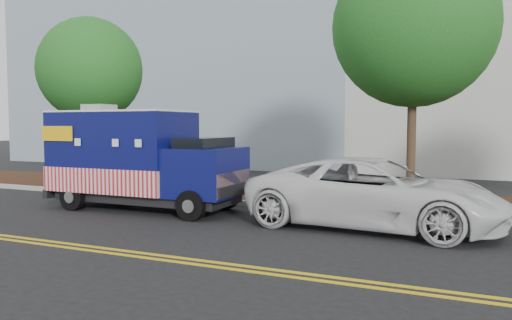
% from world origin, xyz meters
% --- Properties ---
extents(ground, '(120.00, 120.00, 0.00)m').
position_xyz_m(ground, '(0.00, 0.00, 0.00)').
color(ground, black).
rests_on(ground, ground).
extents(curb, '(120.00, 0.18, 0.15)m').
position_xyz_m(curb, '(0.00, 1.40, 0.07)').
color(curb, '#9E9E99').
rests_on(curb, ground).
extents(mulch_strip, '(120.00, 4.00, 0.15)m').
position_xyz_m(mulch_strip, '(0.00, 3.50, 0.07)').
color(mulch_strip, '#321A0D').
rests_on(mulch_strip, ground).
extents(centerline_near, '(120.00, 0.10, 0.01)m').
position_xyz_m(centerline_near, '(0.00, -4.45, 0.01)').
color(centerline_near, gold).
rests_on(centerline_near, ground).
extents(centerline_far, '(120.00, 0.10, 0.01)m').
position_xyz_m(centerline_far, '(0.00, -4.70, 0.01)').
color(centerline_far, gold).
rests_on(centerline_far, ground).
extents(tree_a, '(3.86, 3.86, 6.42)m').
position_xyz_m(tree_a, '(-5.40, 2.71, 4.47)').
color(tree_a, '#38281C').
rests_on(tree_a, ground).
extents(tree_c, '(4.72, 4.72, 7.64)m').
position_xyz_m(tree_c, '(6.15, 3.34, 5.28)').
color(tree_c, '#38281C').
rests_on(tree_c, ground).
extents(sign_post, '(0.06, 0.06, 2.40)m').
position_xyz_m(sign_post, '(-3.68, 1.86, 1.20)').
color(sign_post, '#473828').
rests_on(sign_post, ground).
extents(food_truck, '(5.73, 2.24, 3.01)m').
position_xyz_m(food_truck, '(-0.95, -0.39, 1.36)').
color(food_truck, black).
rests_on(food_truck, ground).
extents(white_car, '(6.13, 3.20, 1.65)m').
position_xyz_m(white_car, '(5.79, -0.30, 0.82)').
color(white_car, silver).
rests_on(white_car, ground).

